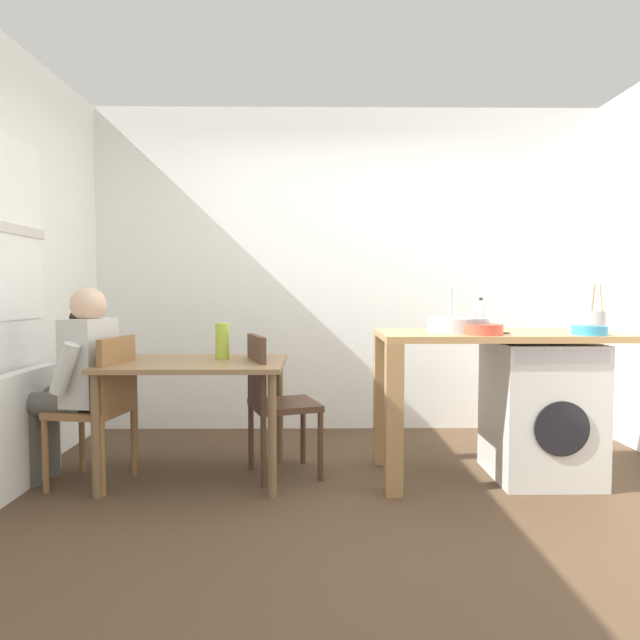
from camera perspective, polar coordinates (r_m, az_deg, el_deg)
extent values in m
plane|color=#4C3826|center=(3.17, 4.68, -18.77)|extent=(5.46, 5.46, 0.00)
cube|color=white|center=(4.69, 2.77, 5.17)|extent=(4.60, 0.10, 2.70)
cube|color=white|center=(3.72, -30.21, 8.38)|extent=(0.01, 0.90, 1.10)
cube|color=beige|center=(3.72, -30.10, 8.39)|extent=(0.02, 0.96, 0.06)
cube|color=white|center=(3.76, -28.69, -10.03)|extent=(0.10, 0.80, 0.70)
cube|color=olive|center=(3.52, -12.78, -4.41)|extent=(1.10, 0.76, 0.03)
cylinder|color=brown|center=(3.42, -22.29, -11.10)|extent=(0.05, 0.05, 0.71)
cylinder|color=brown|center=(3.19, -4.99, -11.88)|extent=(0.05, 0.05, 0.71)
cylinder|color=brown|center=(4.02, -18.78, -8.90)|extent=(0.05, 0.05, 0.71)
cylinder|color=brown|center=(3.83, -4.23, -9.34)|extent=(0.05, 0.05, 0.71)
cube|color=olive|center=(3.65, -22.74, -8.68)|extent=(0.46, 0.46, 0.04)
cube|color=olive|center=(3.52, -20.33, -5.35)|extent=(0.10, 0.38, 0.45)
cylinder|color=olive|center=(3.66, -26.65, -12.38)|extent=(0.04, 0.04, 0.45)
cylinder|color=olive|center=(3.94, -23.51, -11.18)|extent=(0.04, 0.04, 0.45)
cylinder|color=olive|center=(3.46, -21.71, -13.14)|extent=(0.04, 0.04, 0.45)
cylinder|color=olive|center=(3.76, -18.81, -11.77)|extent=(0.04, 0.04, 0.45)
cube|color=#4C3323|center=(3.54, -3.71, -8.81)|extent=(0.51, 0.51, 0.04)
cube|color=#4C3323|center=(3.46, -6.61, -5.32)|extent=(0.15, 0.37, 0.45)
cylinder|color=#4C3323|center=(3.81, -1.77, -11.43)|extent=(0.04, 0.04, 0.45)
cylinder|color=#4C3323|center=(3.48, 0.05, -12.84)|extent=(0.04, 0.04, 0.45)
cylinder|color=#4C3323|center=(3.72, -7.19, -11.81)|extent=(0.04, 0.04, 0.45)
cylinder|color=#4C3323|center=(3.38, -5.88, -13.32)|extent=(0.04, 0.04, 0.45)
cylinder|color=#595651|center=(3.82, -27.82, -11.75)|extent=(0.11, 0.11, 0.45)
cylinder|color=#595651|center=(3.96, -26.21, -11.19)|extent=(0.11, 0.11, 0.45)
cylinder|color=#595651|center=(3.67, -25.92, -7.91)|extent=(0.42, 0.21, 0.14)
cylinder|color=#595651|center=(3.81, -24.34, -7.46)|extent=(0.42, 0.21, 0.14)
cube|color=silver|center=(3.60, -22.84, -4.00)|extent=(0.26, 0.37, 0.52)
cylinder|color=silver|center=(3.44, -25.00, -4.61)|extent=(0.20, 0.12, 0.31)
cylinder|color=silver|center=(3.79, -21.39, -3.84)|extent=(0.20, 0.12, 0.31)
sphere|color=beige|center=(3.58, -22.96, 1.49)|extent=(0.21, 0.21, 0.21)
sphere|color=black|center=(3.61, -23.73, 0.17)|extent=(0.12, 0.12, 0.12)
cube|color=tan|center=(3.59, 18.17, -1.52)|extent=(1.50, 0.68, 0.04)
cube|color=#A07749|center=(3.22, 7.69, -10.21)|extent=(0.10, 0.10, 0.88)
cube|color=#A07749|center=(3.78, 6.41, -8.20)|extent=(0.10, 0.10, 0.88)
cube|color=silver|center=(3.75, 21.89, -8.66)|extent=(0.60, 0.60, 0.86)
cylinder|color=black|center=(3.49, 23.83, -10.30)|extent=(0.32, 0.02, 0.32)
cube|color=#B2B2B7|center=(3.43, 23.93, -3.54)|extent=(0.54, 0.01, 0.08)
cylinder|color=#9EA0A5|center=(3.51, 14.14, -0.50)|extent=(0.38, 0.38, 0.09)
cylinder|color=#B2B2B7|center=(3.68, 13.44, 1.15)|extent=(0.02, 0.02, 0.28)
cylinder|color=silver|center=(3.78, 16.35, 0.19)|extent=(0.06, 0.06, 0.15)
cone|color=silver|center=(3.78, 16.38, 1.67)|extent=(0.05, 0.05, 0.04)
cylinder|color=#262626|center=(3.78, 16.38, 2.12)|extent=(0.02, 0.02, 0.02)
cylinder|color=#D84C38|center=(3.35, 16.59, -0.94)|extent=(0.23, 0.23, 0.06)
cylinder|color=maroon|center=(3.35, 16.60, -0.68)|extent=(0.18, 0.18, 0.03)
cylinder|color=gray|center=(3.88, 26.79, -0.11)|extent=(0.11, 0.11, 0.13)
cylinder|color=#99724C|center=(3.88, 26.54, 2.03)|extent=(0.01, 0.04, 0.18)
cylinder|color=#99724C|center=(3.88, 27.19, 2.02)|extent=(0.01, 0.05, 0.18)
cylinder|color=teal|center=(3.56, 26.20, -0.96)|extent=(0.20, 0.20, 0.05)
cylinder|color=#1E546B|center=(3.56, 26.21, -0.74)|extent=(0.16, 0.16, 0.03)
cylinder|color=#A8C63D|center=(3.57, -10.12, -2.17)|extent=(0.09, 0.09, 0.23)
cube|color=#B2B2B7|center=(3.48, 17.93, -1.27)|extent=(0.15, 0.06, 0.01)
cube|color=#262628|center=(3.48, 17.93, -1.27)|extent=(0.15, 0.06, 0.01)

